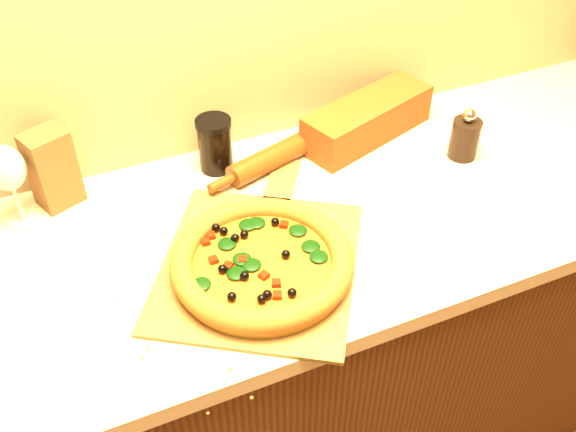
{
  "coord_description": "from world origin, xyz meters",
  "views": [
    {
      "loc": [
        -0.39,
        0.48,
        1.81
      ],
      "look_at": [
        0.0,
        1.38,
        0.96
      ],
      "focal_mm": 40.0,
      "sensor_mm": 36.0,
      "label": 1
    }
  ],
  "objects_px": {
    "wine_glass": "(7,170)",
    "dark_jar": "(215,144)",
    "pizza_peel": "(260,259)",
    "pizza": "(262,262)",
    "rolling_pin": "(279,154)",
    "pepper_grinder": "(465,137)"
  },
  "relations": [
    {
      "from": "pepper_grinder",
      "to": "dark_jar",
      "type": "xyz_separation_m",
      "value": [
        -0.56,
        0.19,
        0.01
      ]
    },
    {
      "from": "pizza_peel",
      "to": "dark_jar",
      "type": "distance_m",
      "value": 0.34
    },
    {
      "from": "pizza_peel",
      "to": "rolling_pin",
      "type": "distance_m",
      "value": 0.33
    },
    {
      "from": "wine_glass",
      "to": "pepper_grinder",
      "type": "bearing_deg",
      "value": -9.9
    },
    {
      "from": "pepper_grinder",
      "to": "dark_jar",
      "type": "distance_m",
      "value": 0.59
    },
    {
      "from": "pizza_peel",
      "to": "pepper_grinder",
      "type": "distance_m",
      "value": 0.6
    },
    {
      "from": "pizza_peel",
      "to": "pepper_grinder",
      "type": "bearing_deg",
      "value": 46.33
    },
    {
      "from": "pizza_peel",
      "to": "rolling_pin",
      "type": "height_order",
      "value": "rolling_pin"
    },
    {
      "from": "pizza_peel",
      "to": "pizza",
      "type": "bearing_deg",
      "value": -72.2
    },
    {
      "from": "wine_glass",
      "to": "dark_jar",
      "type": "bearing_deg",
      "value": 2.11
    },
    {
      "from": "rolling_pin",
      "to": "wine_glass",
      "type": "bearing_deg",
      "value": 177.12
    },
    {
      "from": "rolling_pin",
      "to": "wine_glass",
      "type": "xyz_separation_m",
      "value": [
        -0.58,
        0.03,
        0.11
      ]
    },
    {
      "from": "pepper_grinder",
      "to": "dark_jar",
      "type": "relative_size",
      "value": 0.98
    },
    {
      "from": "pepper_grinder",
      "to": "dark_jar",
      "type": "bearing_deg",
      "value": 161.18
    },
    {
      "from": "pizza_peel",
      "to": "dark_jar",
      "type": "xyz_separation_m",
      "value": [
        0.02,
        0.33,
        0.06
      ]
    },
    {
      "from": "dark_jar",
      "to": "pizza",
      "type": "bearing_deg",
      "value": -94.73
    },
    {
      "from": "pizza_peel",
      "to": "pizza",
      "type": "height_order",
      "value": "pizza"
    },
    {
      "from": "pizza",
      "to": "wine_glass",
      "type": "distance_m",
      "value": 0.55
    },
    {
      "from": "rolling_pin",
      "to": "dark_jar",
      "type": "height_order",
      "value": "dark_jar"
    },
    {
      "from": "dark_jar",
      "to": "pizza_peel",
      "type": "bearing_deg",
      "value": -93.65
    },
    {
      "from": "pizza",
      "to": "wine_glass",
      "type": "height_order",
      "value": "wine_glass"
    },
    {
      "from": "pizza",
      "to": "rolling_pin",
      "type": "height_order",
      "value": "pizza"
    }
  ]
}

